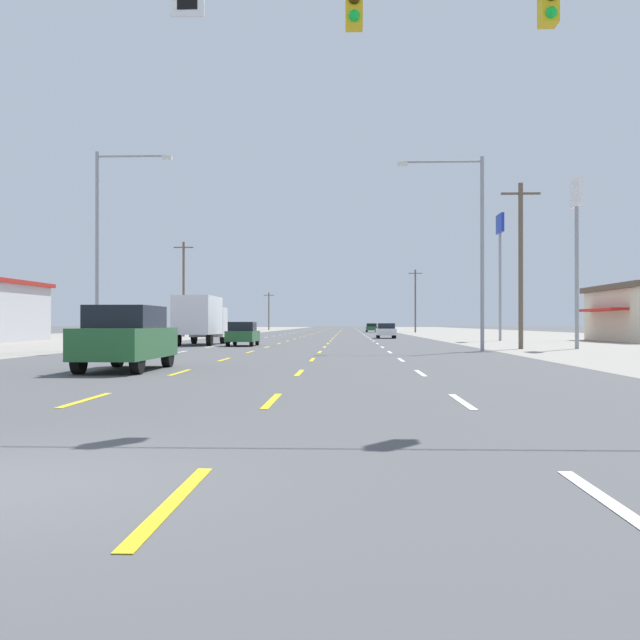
{
  "coord_description": "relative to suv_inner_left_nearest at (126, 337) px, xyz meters",
  "views": [
    {
      "loc": [
        3.15,
        -6.2,
        1.44
      ],
      "look_at": [
        0.68,
        57.6,
        1.75
      ],
      "focal_mm": 40.14,
      "sensor_mm": 36.0,
      "label": 1
    }
  ],
  "objects": [
    {
      "name": "ground_plane",
      "position": [
        3.63,
        50.55,
        -1.03
      ],
      "size": [
        572.0,
        572.0,
        0.0
      ],
      "primitive_type": "plane",
      "color": "#4C4C4F"
    },
    {
      "name": "lot_apron_left",
      "position": [
        -21.12,
        50.55,
        -1.02
      ],
      "size": [
        28.0,
        440.0,
        0.01
      ],
      "primitive_type": "cube",
      "color": "gray",
      "rests_on": "ground"
    },
    {
      "name": "lot_apron_right",
      "position": [
        28.38,
        50.55,
        -1.02
      ],
      "size": [
        28.0,
        440.0,
        0.01
      ],
      "primitive_type": "cube",
      "color": "gray",
      "rests_on": "ground"
    },
    {
      "name": "lane_markings",
      "position": [
        3.63,
        89.05,
        -1.02
      ],
      "size": [
        10.64,
        227.6,
        0.01
      ],
      "color": "white",
      "rests_on": "ground"
    },
    {
      "name": "signal_span_wire",
      "position": [
        3.79,
        -9.12,
        3.92
      ],
      "size": [
        25.83,
        0.52,
        8.56
      ],
      "color": "brown",
      "rests_on": "ground"
    },
    {
      "name": "suv_inner_left_nearest",
      "position": [
        0.0,
        0.0,
        0.0
      ],
      "size": [
        1.98,
        4.9,
        1.98
      ],
      "color": "#235B2D",
      "rests_on": "ground"
    },
    {
      "name": "hatchback_inner_left_near",
      "position": [
        0.07,
        23.84,
        -0.24
      ],
      "size": [
        1.72,
        3.9,
        1.54
      ],
      "color": "#235B2D",
      "rests_on": "ground"
    },
    {
      "name": "box_truck_far_left_mid",
      "position": [
        -3.12,
        26.07,
        0.81
      ],
      "size": [
        2.4,
        7.2,
        3.23
      ],
      "color": "white",
      "rests_on": "ground"
    },
    {
      "name": "sedan_far_right_midfar",
      "position": [
        10.5,
        48.04,
        -0.27
      ],
      "size": [
        1.8,
        4.5,
        1.46
      ],
      "color": "white",
      "rests_on": "ground"
    },
    {
      "name": "sedan_far_right_far",
      "position": [
        10.71,
        96.91,
        -0.27
      ],
      "size": [
        1.8,
        4.5,
        1.46
      ],
      "color": "#235B2D",
      "rests_on": "ground"
    },
    {
      "name": "pole_sign_right_row_1",
      "position": [
        19.73,
        19.23,
        6.03
      ],
      "size": [
        0.24,
        1.69,
        9.67
      ],
      "color": "gray",
      "rests_on": "ground"
    },
    {
      "name": "pole_sign_right_row_2",
      "position": [
        19.41,
        38.09,
        6.91
      ],
      "size": [
        0.24,
        2.22,
        10.51
      ],
      "color": "gray",
      "rests_on": "ground"
    },
    {
      "name": "streetlight_left_row_0",
      "position": [
        -6.14,
        15.77,
        5.04
      ],
      "size": [
        4.1,
        0.26,
        10.57
      ],
      "color": "gray",
      "rests_on": "ground"
    },
    {
      "name": "streetlight_right_row_0",
      "position": [
        13.32,
        15.77,
        4.86
      ],
      "size": [
        4.49,
        0.26,
        10.13
      ],
      "color": "gray",
      "rests_on": "ground"
    },
    {
      "name": "utility_pole_right_row_0",
      "position": [
        16.52,
        18.94,
        3.85
      ],
      "size": [
        2.2,
        0.26,
        9.36
      ],
      "color": "brown",
      "rests_on": "ground"
    },
    {
      "name": "utility_pole_left_row_1",
      "position": [
        -11.24,
        56.1,
        4.37
      ],
      "size": [
        2.2,
        0.26,
        10.4
      ],
      "color": "brown",
      "rests_on": "ground"
    },
    {
      "name": "utility_pole_right_row_2",
      "position": [
        17.61,
        93.16,
        4.21
      ],
      "size": [
        2.2,
        0.26,
        10.08
      ],
      "color": "brown",
      "rests_on": "ground"
    },
    {
      "name": "utility_pole_left_row_3",
      "position": [
        -10.27,
        132.19,
        3.23
      ],
      "size": [
        2.2,
        0.26,
        8.14
      ],
      "color": "brown",
      "rests_on": "ground"
    }
  ]
}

